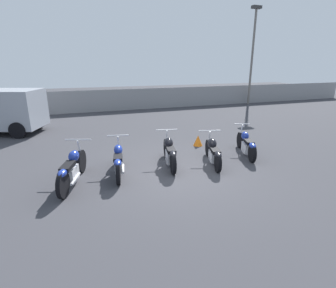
# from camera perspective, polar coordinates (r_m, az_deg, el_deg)

# --- Properties ---
(ground_plane) EXTENTS (60.00, 60.00, 0.00)m
(ground_plane) POSITION_cam_1_polar(r_m,az_deg,el_deg) (7.85, 1.54, -5.79)
(ground_plane) COLOR #38383D
(fence_back) EXTENTS (40.00, 0.04, 1.42)m
(fence_back) POSITION_cam_1_polar(r_m,az_deg,el_deg) (18.02, -11.37, 9.33)
(fence_back) COLOR gray
(fence_back) RESTS_ON ground_plane
(light_pole_left) EXTENTS (0.70, 0.35, 6.96)m
(light_pole_left) POSITION_cam_1_polar(r_m,az_deg,el_deg) (21.45, 18.00, 19.28)
(light_pole_left) COLOR slate
(light_pole_left) RESTS_ON ground_plane
(motorcycle_slot_0) EXTENTS (0.95, 2.13, 1.04)m
(motorcycle_slot_0) POSITION_cam_1_polar(r_m,az_deg,el_deg) (7.28, -20.14, -5.10)
(motorcycle_slot_0) COLOR black
(motorcycle_slot_0) RESTS_ON ground_plane
(motorcycle_slot_1) EXTENTS (0.69, 1.99, 1.00)m
(motorcycle_slot_1) POSITION_cam_1_polar(r_m,az_deg,el_deg) (7.59, -10.71, -3.52)
(motorcycle_slot_1) COLOR black
(motorcycle_slot_1) RESTS_ON ground_plane
(motorcycle_slot_2) EXTENTS (0.73, 1.99, 1.01)m
(motorcycle_slot_2) POSITION_cam_1_polar(r_m,az_deg,el_deg) (8.10, 0.36, -1.79)
(motorcycle_slot_2) COLOR black
(motorcycle_slot_2) RESTS_ON ground_plane
(motorcycle_slot_3) EXTENTS (0.87, 1.90, 0.94)m
(motorcycle_slot_3) POSITION_cam_1_polar(r_m,az_deg,el_deg) (8.37, 9.81, -1.64)
(motorcycle_slot_3) COLOR black
(motorcycle_slot_3) RESTS_ON ground_plane
(motorcycle_slot_4) EXTENTS (0.89, 2.00, 0.96)m
(motorcycle_slot_4) POSITION_cam_1_polar(r_m,az_deg,el_deg) (9.44, 16.71, -0.01)
(motorcycle_slot_4) COLOR black
(motorcycle_slot_4) RESTS_ON ground_plane
(traffic_cone_near) EXTENTS (0.35, 0.35, 0.41)m
(traffic_cone_near) POSITION_cam_1_polar(r_m,az_deg,el_deg) (10.19, 6.54, 0.76)
(traffic_cone_near) COLOR orange
(traffic_cone_near) RESTS_ON ground_plane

